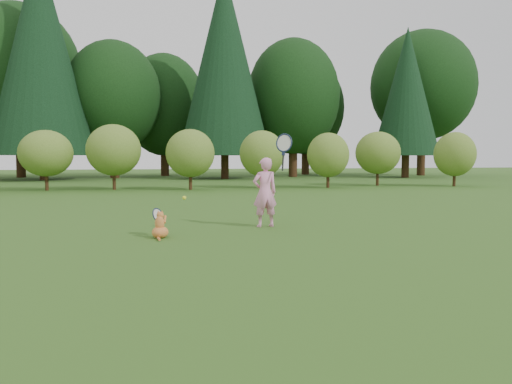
{
  "coord_description": "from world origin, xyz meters",
  "views": [
    {
      "loc": [
        -1.8,
        -8.71,
        1.38
      ],
      "look_at": [
        0.2,
        0.8,
        0.7
      ],
      "focal_mm": 35.0,
      "sensor_mm": 36.0,
      "label": 1
    }
  ],
  "objects": [
    {
      "name": "woodland_backdrop",
      "position": [
        0.0,
        23.0,
        7.5
      ],
      "size": [
        48.0,
        10.0,
        15.0
      ],
      "primitive_type": null,
      "color": "black",
      "rests_on": "ground"
    },
    {
      "name": "ground",
      "position": [
        0.0,
        0.0,
        0.0
      ],
      "size": [
        100.0,
        100.0,
        0.0
      ],
      "primitive_type": "plane",
      "color": "#2C5217",
      "rests_on": "ground"
    },
    {
      "name": "child",
      "position": [
        0.41,
        0.87,
        0.72
      ],
      "size": [
        0.81,
        0.54,
        2.05
      ],
      "rotation": [
        0.0,
        0.0,
        3.27
      ],
      "color": "#F894C6",
      "rests_on": "ground"
    },
    {
      "name": "shrub_row",
      "position": [
        0.0,
        13.0,
        1.4
      ],
      "size": [
        28.0,
        3.0,
        2.8
      ],
      "primitive_type": null,
      "color": "#516B21",
      "rests_on": "ground"
    },
    {
      "name": "tennis_ball",
      "position": [
        -1.19,
        0.91,
        0.6
      ],
      "size": [
        0.08,
        0.08,
        0.08
      ],
      "color": "#C6DF1A",
      "rests_on": "ground"
    },
    {
      "name": "cat",
      "position": [
        -1.67,
        -0.08,
        0.24
      ],
      "size": [
        0.45,
        0.73,
        0.63
      ],
      "rotation": [
        0.0,
        0.0,
        -0.35
      ],
      "color": "#B84F23",
      "rests_on": "ground"
    }
  ]
}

